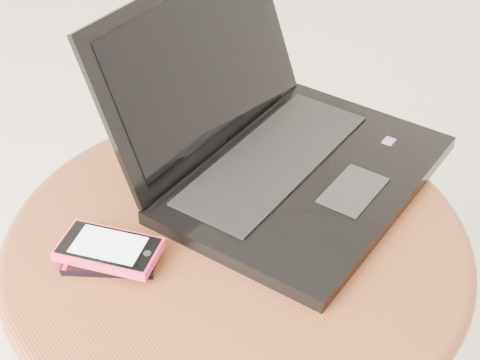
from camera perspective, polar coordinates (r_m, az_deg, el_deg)
table at (r=1.02m, az=-0.25°, el=-8.56°), size 0.60×0.60×0.48m
laptop at (r=1.03m, az=2.75°, el=2.73°), size 0.49×0.48×0.25m
phone_black at (r=0.92m, az=-9.90°, el=-5.92°), size 0.12×0.11×0.01m
phone_pink at (r=0.92m, az=-10.04°, el=-5.25°), size 0.13×0.14×0.01m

